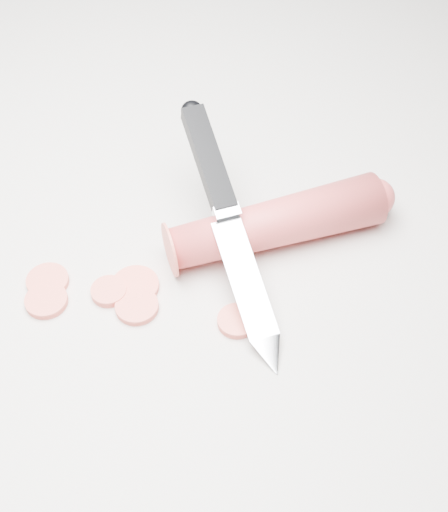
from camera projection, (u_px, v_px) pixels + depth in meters
The scene contains 9 objects.
ground at pixel (169, 271), 0.59m from camera, with size 2.40×2.40×0.00m, color beige.
carrot at pixel (276, 223), 0.60m from camera, with size 0.04×0.04×0.18m, color #CC3638.
carrot_slice_0 at pixel (46, 300), 0.57m from camera, with size 0.03×0.03×0.01m, color #EE5948.
carrot_slice_1 at pixel (135, 286), 0.58m from camera, with size 0.04×0.04×0.01m, color #EE5948.
carrot_slice_2 at pixel (237, 321), 0.56m from camera, with size 0.03×0.03×0.01m, color #EE5948.
carrot_slice_3 at pixel (109, 291), 0.58m from camera, with size 0.03×0.03×0.01m, color #EE5948.
carrot_slice_4 at pixel (48, 281), 0.58m from camera, with size 0.03×0.03×0.01m, color #EE5948.
carrot_slice_5 at pixel (137, 306), 0.57m from camera, with size 0.03×0.03×0.01m, color #EE5948.
kitchen_knife at pixel (232, 226), 0.57m from camera, with size 0.20×0.17×0.09m, color silver, non-canonical shape.
Camera 1 is at (0.23, -0.29, 0.47)m, focal length 50.00 mm.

